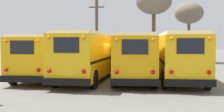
# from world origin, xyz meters

# --- Properties ---
(ground_plane) EXTENTS (160.00, 160.00, 0.00)m
(ground_plane) POSITION_xyz_m (0.00, 0.00, 0.00)
(ground_plane) COLOR #66635E
(school_bus_0) EXTENTS (2.66, 10.47, 3.04)m
(school_bus_0) POSITION_xyz_m (-4.45, 1.02, 1.67)
(school_bus_0) COLOR #EAAA0F
(school_bus_0) RESTS_ON ground
(school_bus_1) EXTENTS (2.83, 9.73, 3.21)m
(school_bus_1) POSITION_xyz_m (-1.49, -0.28, 1.76)
(school_bus_1) COLOR yellow
(school_bus_1) RESTS_ON ground
(school_bus_2) EXTENTS (3.08, 10.46, 3.10)m
(school_bus_2) POSITION_xyz_m (1.49, 0.63, 1.69)
(school_bus_2) COLOR #E5A00C
(school_bus_2) RESTS_ON ground
(school_bus_3) EXTENTS (2.64, 10.56, 3.16)m
(school_bus_3) POSITION_xyz_m (4.45, 0.58, 1.73)
(school_bus_3) COLOR yellow
(school_bus_3) RESTS_ON ground
(utility_pole) EXTENTS (1.80, 0.35, 7.59)m
(utility_pole) POSITION_xyz_m (-3.43, 13.86, 3.90)
(utility_pole) COLOR brown
(utility_pole) RESTS_ON ground
(bare_tree_0) EXTENTS (4.05, 4.05, 8.75)m
(bare_tree_0) POSITION_xyz_m (3.21, 13.56, 7.14)
(bare_tree_0) COLOR brown
(bare_tree_0) RESTS_ON ground
(bare_tree_1) EXTENTS (3.61, 3.61, 7.63)m
(bare_tree_1) POSITION_xyz_m (7.75, 17.91, 6.20)
(bare_tree_1) COLOR brown
(bare_tree_1) RESTS_ON ground
(fence_line) EXTENTS (16.97, 0.06, 1.42)m
(fence_line) POSITION_xyz_m (-0.00, 7.59, 0.98)
(fence_line) COLOR #939399
(fence_line) RESTS_ON ground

